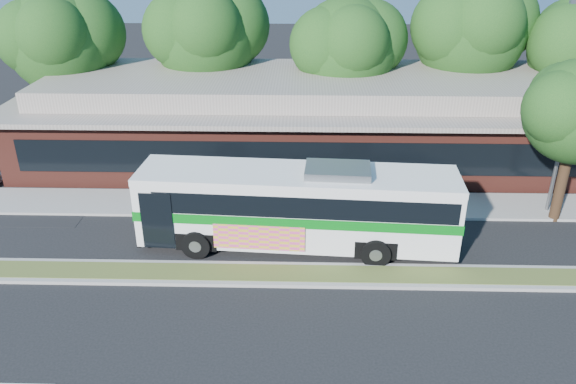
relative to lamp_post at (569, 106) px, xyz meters
name	(u,v)px	position (x,y,z in m)	size (l,w,h in m)	color
ground	(339,286)	(-9.56, -6.00, -4.90)	(120.00, 120.00, 0.00)	black
median_strip	(339,275)	(-9.56, -5.40, -4.83)	(26.00, 1.10, 0.15)	#455524
sidewalk	(332,204)	(-9.56, 0.40, -4.84)	(44.00, 2.60, 0.12)	gray
plaza_building	(327,117)	(-9.56, 6.99, -2.77)	(33.20, 11.20, 4.45)	#55221A
lamp_post	(569,106)	(0.00, 0.00, 0.00)	(0.93, 0.18, 9.07)	slate
tree_bg_a	(68,39)	(-24.15, 9.14, 0.97)	(6.47, 5.80, 8.63)	black
tree_bg_b	(213,32)	(-16.13, 10.14, 1.24)	(6.69, 6.00, 9.00)	black
tree_bg_c	(353,46)	(-8.16, 9.13, 0.69)	(6.24, 5.60, 8.26)	black
tree_bg_d	(478,28)	(-1.12, 10.15, 1.52)	(6.91, 6.20, 9.37)	black
transit_bus	(298,202)	(-11.07, -3.14, -2.98)	(12.44, 3.47, 3.45)	silver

